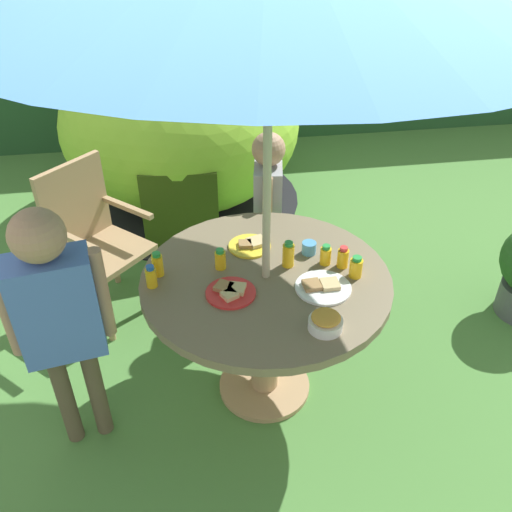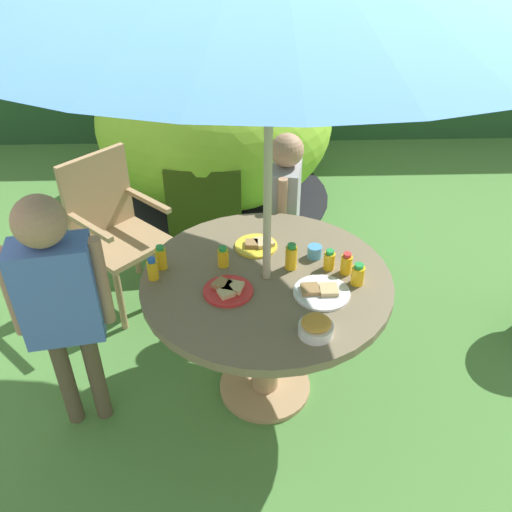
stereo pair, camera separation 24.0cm
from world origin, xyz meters
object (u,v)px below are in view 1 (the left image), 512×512
at_px(child_in_grey_shirt, 268,198).
at_px(plate_mid_right, 323,287).
at_px(child_in_blue_shirt, 57,307).
at_px(cup_near, 309,248).
at_px(juice_bottle_far_left, 356,267).
at_px(juice_bottle_near_right, 288,255).
at_px(plate_near_left, 251,245).
at_px(juice_bottle_center_back, 326,255).
at_px(snack_bowl, 326,322).
at_px(plate_back_edge, 231,292).
at_px(juice_bottle_far_right, 151,277).
at_px(wooden_chair, 92,234).
at_px(juice_bottle_center_front, 158,265).
at_px(juice_bottle_mid_left, 220,259).
at_px(juice_bottle_front_edge, 343,258).
at_px(garden_table, 265,301).
at_px(dome_tent, 181,125).

distance_m(child_in_grey_shirt, plate_mid_right, 0.94).
distance_m(child_in_blue_shirt, plate_mid_right, 1.14).
bearing_deg(cup_near, child_in_grey_shirt, 97.72).
height_order(juice_bottle_far_left, cup_near, juice_bottle_far_left).
bearing_deg(juice_bottle_near_right, child_in_blue_shirt, -167.85).
height_order(plate_near_left, juice_bottle_far_left, juice_bottle_far_left).
xyz_separation_m(juice_bottle_far_left, juice_bottle_center_back, (-0.11, 0.12, -0.00)).
relative_size(snack_bowl, juice_bottle_center_back, 1.38).
relative_size(snack_bowl, plate_back_edge, 0.63).
height_order(plate_near_left, juice_bottle_far_right, juice_bottle_far_right).
distance_m(wooden_chair, juice_bottle_center_front, 0.92).
relative_size(snack_bowl, juice_bottle_mid_left, 1.35).
distance_m(juice_bottle_near_right, juice_bottle_far_left, 0.32).
relative_size(juice_bottle_near_right, juice_bottle_front_edge, 1.21).
xyz_separation_m(garden_table, juice_bottle_center_back, (0.30, 0.05, 0.20)).
relative_size(juice_bottle_center_back, juice_bottle_mid_left, 0.98).
bearing_deg(garden_table, plate_mid_right, -29.29).
distance_m(garden_table, juice_bottle_near_right, 0.26).
xyz_separation_m(dome_tent, child_in_grey_shirt, (0.46, -1.39, 0.06)).
height_order(plate_mid_right, juice_bottle_front_edge, juice_bottle_front_edge).
height_order(garden_table, snack_bowl, snack_bowl).
xyz_separation_m(plate_back_edge, plate_mid_right, (0.41, -0.03, -0.00)).
bearing_deg(juice_bottle_center_back, plate_near_left, 149.36).
distance_m(plate_near_left, juice_bottle_mid_left, 0.23).
bearing_deg(garden_table, juice_bottle_front_edge, 2.82).
bearing_deg(child_in_grey_shirt, snack_bowl, 11.97).
xyz_separation_m(child_in_blue_shirt, juice_bottle_front_edge, (1.28, 0.17, -0.01)).
bearing_deg(juice_bottle_center_front, juice_bottle_far_left, -9.64).
relative_size(child_in_grey_shirt, juice_bottle_near_right, 8.50).
bearing_deg(juice_bottle_front_edge, child_in_blue_shirt, -172.32).
height_order(juice_bottle_far_left, juice_bottle_center_back, juice_bottle_far_left).
xyz_separation_m(plate_back_edge, juice_bottle_front_edge, (0.55, 0.12, 0.04)).
height_order(plate_mid_right, juice_bottle_near_right, juice_bottle_near_right).
relative_size(dome_tent, child_in_grey_shirt, 1.82).
distance_m(plate_back_edge, juice_bottle_far_left, 0.59).
relative_size(child_in_blue_shirt, plate_mid_right, 5.04).
distance_m(garden_table, juice_bottle_far_right, 0.56).
height_order(dome_tent, cup_near, dome_tent).
bearing_deg(juice_bottle_near_right, cup_near, 34.79).
bearing_deg(juice_bottle_far_right, snack_bowl, -29.53).
bearing_deg(child_in_grey_shirt, child_in_blue_shirt, -37.07).
distance_m(dome_tent, juice_bottle_far_right, 2.20).
relative_size(child_in_blue_shirt, juice_bottle_far_left, 11.92).
xyz_separation_m(plate_back_edge, juice_bottle_mid_left, (-0.02, 0.20, 0.04)).
distance_m(wooden_chair, snack_bowl, 1.67).
height_order(child_in_grey_shirt, juice_bottle_far_left, child_in_grey_shirt).
bearing_deg(child_in_blue_shirt, juice_bottle_near_right, 2.50).
height_order(plate_near_left, juice_bottle_front_edge, juice_bottle_front_edge).
relative_size(juice_bottle_mid_left, cup_near, 1.50).
relative_size(child_in_grey_shirt, juice_bottle_center_back, 10.90).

